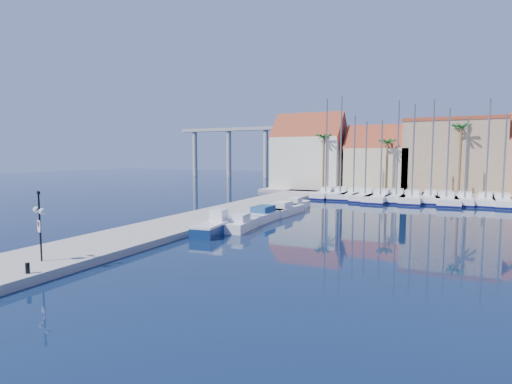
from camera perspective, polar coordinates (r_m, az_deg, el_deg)
ground at (r=26.04m, az=-2.91°, el=-8.86°), size 260.00×260.00×0.00m
quay_west at (r=41.88m, az=-5.09°, el=-3.14°), size 6.00×77.00×0.50m
shore_north at (r=70.56m, az=23.52°, el=-0.15°), size 54.00×16.00×0.50m
lamp_post at (r=24.96m, az=-28.54°, el=-2.95°), size 1.27×0.68×3.91m
bollard at (r=23.13m, az=-29.84°, el=-9.42°), size 0.21×0.21×0.54m
fishing_boat at (r=32.77m, az=-5.95°, el=-4.85°), size 2.39×5.46×1.85m
motorboat_west_0 at (r=34.42m, az=-1.97°, el=-4.52°), size 2.19×5.41×1.40m
motorboat_west_1 at (r=39.89m, az=1.41°, el=-3.17°), size 2.50×7.19×1.40m
motorboat_west_2 at (r=43.38m, az=4.17°, el=-2.50°), size 2.36×6.31×1.40m
motorboat_west_3 at (r=47.73m, az=5.81°, el=-1.80°), size 1.77×5.39×1.40m
sailboat_0 at (r=60.83m, az=10.08°, el=-0.21°), size 2.97×8.91×14.63m
sailboat_1 at (r=60.79m, az=11.99°, el=-0.26°), size 3.14×9.49×14.85m
sailboat_2 at (r=60.36m, az=13.87°, el=-0.38°), size 3.09×9.28×12.06m
sailboat_3 at (r=59.27m, az=15.41°, el=-0.54°), size 2.76×10.37×11.07m
sailboat_4 at (r=58.46m, az=17.46°, el=-0.68°), size 3.83×11.17×11.10m
sailboat_5 at (r=59.19m, az=19.42°, el=-0.62°), size 3.11×9.92×13.75m
sailboat_6 at (r=58.46m, az=21.39°, el=-0.77°), size 2.72×10.20×13.11m
sailboat_7 at (r=59.24m, az=23.66°, el=-0.73°), size 2.58×8.70×13.76m
sailboat_8 at (r=58.19m, az=25.47°, el=-0.95°), size 3.45×10.59×12.34m
sailboat_9 at (r=58.81m, az=27.64°, el=-0.97°), size 2.77×8.74×11.17m
sailboat_10 at (r=59.09m, az=29.92°, el=-1.00°), size 2.94×8.59×13.42m
sailboat_11 at (r=59.24m, az=31.66°, el=-1.12°), size 2.47×9.23×11.40m
building_0 at (r=72.66m, az=7.66°, el=5.34°), size 12.30×9.00×13.50m
building_1 at (r=69.99m, az=17.08°, el=4.16°), size 10.30×8.00×11.00m
building_2 at (r=70.28m, az=26.16°, el=4.64°), size 14.20×10.20×11.50m
palm_0 at (r=66.78m, az=9.68°, el=7.52°), size 2.60×2.60×10.15m
palm_1 at (r=64.78m, az=18.28°, el=6.57°), size 2.60×2.60×9.15m
palm_2 at (r=64.41m, az=27.27°, el=7.94°), size 2.60×2.60×11.15m
viaduct at (r=116.14m, az=-0.89°, el=7.17°), size 48.00×2.20×14.45m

